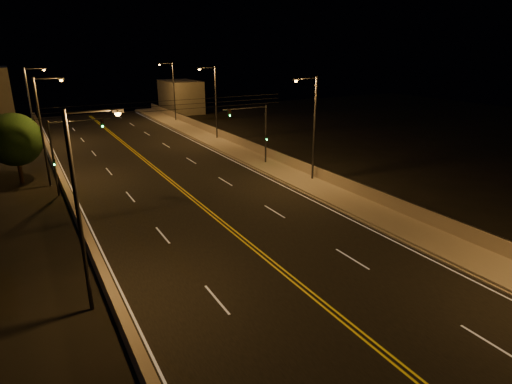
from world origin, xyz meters
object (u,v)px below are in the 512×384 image
streetlight_3 (172,88)px  streetlight_5 (44,125)px  tree_0 (14,140)px  traffic_signal_right (258,129)px  streetlight_4 (83,201)px  streetlight_6 (32,102)px  streetlight_2 (214,99)px  traffic_signal_left (64,148)px  streetlight_1 (312,123)px

streetlight_3 → streetlight_5: same height
tree_0 → streetlight_5: bearing=-41.0°
streetlight_3 → traffic_signal_right: bearing=-92.7°
streetlight_4 → tree_0: streetlight_4 is taller
traffic_signal_right → streetlight_6: bearing=131.2°
streetlight_5 → streetlight_6: (0.00, 19.44, 0.00)m
streetlight_2 → streetlight_6: size_ratio=1.00×
traffic_signal_right → traffic_signal_left: 18.87m
streetlight_4 → traffic_signal_left: size_ratio=1.51×
traffic_signal_right → tree_0: 23.17m
streetlight_3 → streetlight_6: same height
streetlight_1 → streetlight_5: same height
streetlight_4 → streetlight_6: 42.00m
streetlight_5 → traffic_signal_left: (1.10, -3.41, -1.54)m
streetlight_1 → tree_0: 27.33m
streetlight_3 → tree_0: 35.46m
streetlight_5 → traffic_signal_left: size_ratio=1.51×
streetlight_6 → tree_0: bearing=-98.3°
streetlight_3 → tree_0: size_ratio=1.48×
streetlight_6 → streetlight_4: bearing=-90.0°
traffic_signal_right → traffic_signal_left: same height
streetlight_4 → traffic_signal_left: (1.10, 19.16, -1.54)m
streetlight_2 → streetlight_5: size_ratio=1.00×
streetlight_1 → traffic_signal_right: bearing=101.4°
streetlight_3 → traffic_signal_left: bearing=-122.8°
streetlight_4 → traffic_signal_right: size_ratio=1.51×
streetlight_2 → traffic_signal_left: streetlight_2 is taller
streetlight_1 → tree_0: bearing=151.5°
streetlight_6 → tree_0: (-2.51, -17.25, -1.45)m
streetlight_1 → traffic_signal_left: streetlight_1 is taller
streetlight_4 → streetlight_2: bearing=57.5°
traffic_signal_left → streetlight_5: bearing=107.9°
streetlight_3 → streetlight_4: (-21.47, -50.82, 0.00)m
traffic_signal_right → tree_0: tree_0 is taller
traffic_signal_right → traffic_signal_left: bearing=180.0°
streetlight_1 → streetlight_3: (0.00, 39.10, 0.00)m
streetlight_5 → tree_0: streetlight_5 is taller
traffic_signal_right → traffic_signal_left: size_ratio=1.00×
streetlight_4 → tree_0: bearing=95.8°
streetlight_2 → streetlight_4: (-21.47, -33.76, 0.00)m
streetlight_2 → traffic_signal_right: 14.75m
traffic_signal_right → tree_0: (-22.48, 5.59, 0.10)m
streetlight_5 → traffic_signal_right: (19.97, -3.41, -1.54)m
streetlight_2 → traffic_signal_right: bearing=-95.9°
traffic_signal_right → streetlight_5: bearing=170.3°
traffic_signal_left → streetlight_2: bearing=35.6°
traffic_signal_left → tree_0: bearing=122.9°
streetlight_6 → traffic_signal_right: size_ratio=1.51×
streetlight_3 → traffic_signal_right: 31.74m
streetlight_2 → streetlight_3: same height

